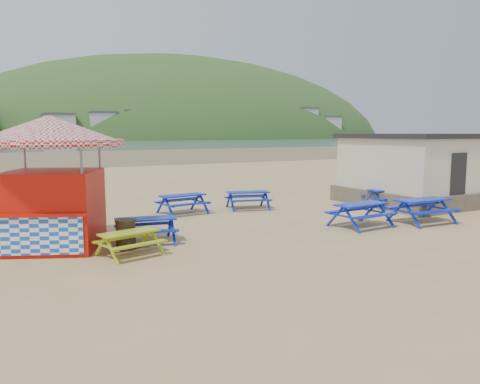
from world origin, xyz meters
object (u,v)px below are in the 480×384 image
picnic_table_blue_a (183,204)px  picnic_table_yellow (130,244)px  amenity_block (431,168)px  picnic_table_blue_b (248,200)px  litter_bin (126,234)px  ice_cream_kiosk (51,165)px

picnic_table_blue_a → picnic_table_yellow: bearing=-131.2°
amenity_block → picnic_table_yellow: bearing=-169.5°
picnic_table_blue_b → picnic_table_blue_a: bearing=-170.0°
picnic_table_blue_b → amenity_block: amenity_block is taller
picnic_table_blue_a → litter_bin: (-3.54, -4.61, 0.05)m
picnic_table_blue_a → picnic_table_yellow: (-3.64, -5.32, -0.06)m
picnic_table_yellow → amenity_block: amenity_block is taller
picnic_table_blue_a → picnic_table_blue_b: bearing=-12.4°
ice_cream_kiosk → litter_bin: bearing=-10.6°
picnic_table_blue_a → ice_cream_kiosk: (-5.23, -3.45, 1.94)m
picnic_table_yellow → amenity_block: (14.97, 2.78, 1.25)m
litter_bin → amenity_block: bearing=7.9°
picnic_table_blue_b → ice_cream_kiosk: 8.87m
picnic_table_yellow → amenity_block: size_ratio=0.24×
picnic_table_blue_b → picnic_table_yellow: 8.20m
picnic_table_yellow → ice_cream_kiosk: bearing=116.4°
ice_cream_kiosk → amenity_block: size_ratio=0.73×
picnic_table_yellow → amenity_block: 15.28m
ice_cream_kiosk → litter_bin: 2.79m
picnic_table_blue_b → amenity_block: 8.88m
litter_bin → amenity_block: (14.88, 2.08, 1.14)m
litter_bin → picnic_table_blue_b: bearing=34.2°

